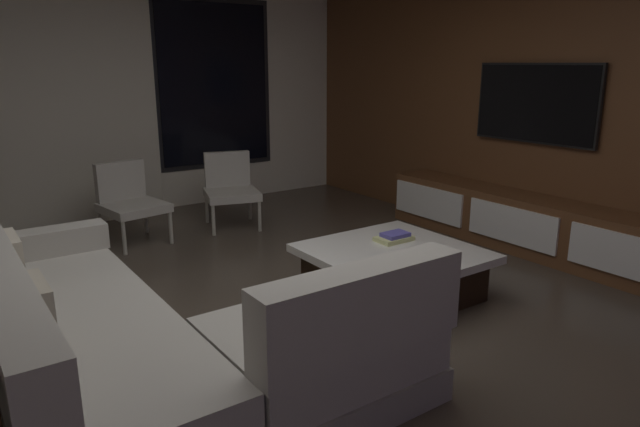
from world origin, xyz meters
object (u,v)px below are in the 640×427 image
object	(u,v)px
book_stack_on_coffee_table	(394,237)
accent_chair_near_window	(230,186)
media_console	(530,226)
accent_chair_by_curtain	(129,199)
sectional_couch	(141,341)
mounted_tv	(535,103)
coffee_table	(393,271)

from	to	relation	value
book_stack_on_coffee_table	accent_chair_near_window	bearing A→B (deg)	97.13
accent_chair_near_window	book_stack_on_coffee_table	bearing A→B (deg)	-82.87
media_console	accent_chair_by_curtain	bearing A→B (deg)	139.99
media_console	sectional_couch	bearing A→B (deg)	-176.53
sectional_couch	mounted_tv	distance (m)	4.04
book_stack_on_coffee_table	accent_chair_near_window	size ratio (longest dim) A/B	0.36
coffee_table	accent_chair_near_window	xyz separation A→B (m)	(-0.13, 2.44, 0.25)
sectional_couch	accent_chair_by_curtain	world-z (taller)	sectional_couch
sectional_couch	media_console	distance (m)	3.70
media_console	mounted_tv	xyz separation A→B (m)	(0.18, 0.20, 1.10)
coffee_table	accent_chair_near_window	world-z (taller)	accent_chair_near_window
coffee_table	mounted_tv	size ratio (longest dim) A/B	0.92
coffee_table	media_console	size ratio (longest dim) A/B	0.37
sectional_couch	coffee_table	bearing A→B (deg)	5.97
accent_chair_by_curtain	sectional_couch	bearing A→B (deg)	-106.02
accent_chair_near_window	accent_chair_by_curtain	xyz separation A→B (m)	(-1.07, 0.03, 0.00)
sectional_couch	media_console	size ratio (longest dim) A/B	0.81
accent_chair_near_window	media_console	distance (m)	3.06
book_stack_on_coffee_table	media_console	xyz separation A→B (m)	(1.57, -0.14, -0.14)
accent_chair_near_window	coffee_table	bearing A→B (deg)	-86.95
media_console	accent_chair_near_window	bearing A→B (deg)	127.39
coffee_table	mounted_tv	bearing A→B (deg)	6.47
sectional_couch	accent_chair_near_window	xyz separation A→B (m)	(1.84, 2.65, 0.14)
sectional_couch	book_stack_on_coffee_table	bearing A→B (deg)	9.77
book_stack_on_coffee_table	mounted_tv	size ratio (longest dim) A/B	0.23
book_stack_on_coffee_table	accent_chair_by_curtain	bearing A→B (deg)	120.41
accent_chair_by_curtain	media_console	xyz separation A→B (m)	(2.93, -2.46, -0.18)
accent_chair_near_window	mounted_tv	xyz separation A→B (m)	(2.04, -2.23, 0.92)
mounted_tv	sectional_couch	bearing A→B (deg)	-173.79
book_stack_on_coffee_table	media_console	bearing A→B (deg)	-5.18
mounted_tv	book_stack_on_coffee_table	bearing A→B (deg)	-178.17
sectional_couch	accent_chair_near_window	world-z (taller)	sectional_couch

